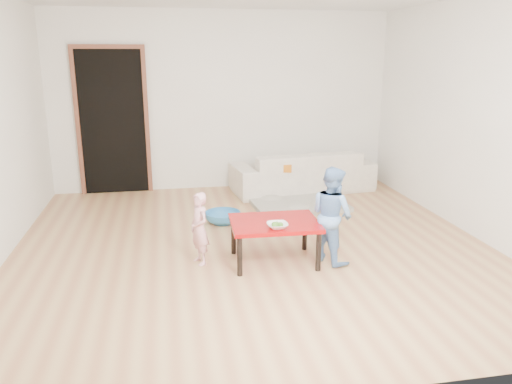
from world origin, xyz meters
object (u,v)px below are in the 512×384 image
object	(u,v)px
bowl	(277,226)
red_table	(274,242)
child_blue	(332,215)
sofa	(302,171)
basin	(223,217)
child_pink	(199,229)

from	to	relation	value
bowl	red_table	bearing A→B (deg)	85.36
red_table	child_blue	xyz separation A→B (m)	(0.56, -0.06, 0.27)
sofa	basin	xyz separation A→B (m)	(-1.35, -1.26, -0.23)
child_blue	basin	bearing A→B (deg)	9.91
child_blue	basin	size ratio (longest dim) A/B	2.19
child_blue	red_table	bearing A→B (deg)	58.67
sofa	child_blue	xyz separation A→B (m)	(-0.43, -2.58, 0.18)
bowl	basin	xyz separation A→B (m)	(-0.35, 1.45, -0.38)
basin	bowl	bearing A→B (deg)	-76.59
basin	sofa	bearing A→B (deg)	43.17
child_pink	basin	size ratio (longest dim) A/B	1.65
sofa	child_blue	bearing A→B (deg)	74.00
sofa	child_pink	world-z (taller)	child_pink
child_pink	basin	xyz separation A→B (m)	(0.36, 1.15, -0.29)
child_blue	sofa	bearing A→B (deg)	-34.37
sofa	child_blue	world-z (taller)	child_blue
child_pink	basin	distance (m)	1.24
basin	child_pink	bearing A→B (deg)	-107.24
sofa	bowl	bearing A→B (deg)	63.16
sofa	bowl	distance (m)	2.90
bowl	basin	distance (m)	1.54
child_pink	red_table	bearing A→B (deg)	60.58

